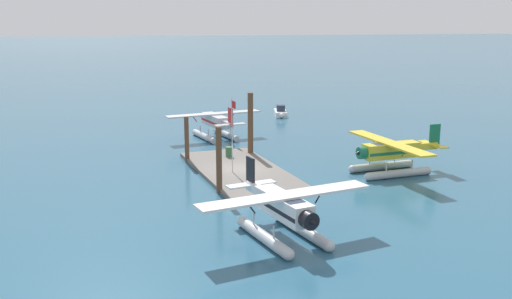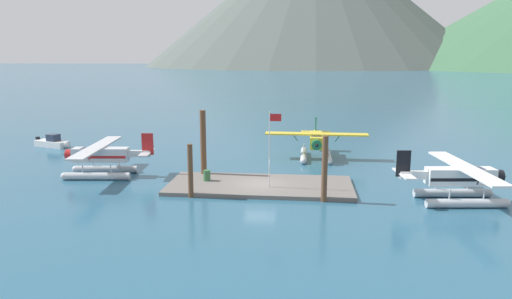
{
  "view_description": "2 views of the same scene",
  "coord_description": "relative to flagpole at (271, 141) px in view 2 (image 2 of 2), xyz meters",
  "views": [
    {
      "loc": [
        42.01,
        -14.34,
        11.81
      ],
      "look_at": [
        1.04,
        1.05,
        2.05
      ],
      "focal_mm": 39.15,
      "sensor_mm": 36.0,
      "label": 1
    },
    {
      "loc": [
        3.36,
        -36.09,
        10.41
      ],
      "look_at": [
        -0.72,
        3.82,
        2.33
      ],
      "focal_mm": 32.67,
      "sensor_mm": 36.0,
      "label": 2
    }
  ],
  "objects": [
    {
      "name": "ground_plane",
      "position": [
        -0.93,
        0.89,
        -4.01
      ],
      "size": [
        1200.0,
        1200.0,
        0.0
      ],
      "primitive_type": "plane",
      "color": "#285670"
    },
    {
      "name": "dock_platform",
      "position": [
        -0.93,
        0.89,
        -3.86
      ],
      "size": [
        14.79,
        6.53,
        0.3
      ],
      "primitive_type": "cube",
      "color": "#66605B",
      "rests_on": "ground"
    },
    {
      "name": "piling_near_left",
      "position": [
        -5.84,
        -2.32,
        -1.98
      ],
      "size": [
        0.39,
        0.39,
        4.06
      ],
      "primitive_type": "cylinder",
      "color": "brown",
      "rests_on": "ground"
    },
    {
      "name": "piling_near_right",
      "position": [
        4.03,
        -2.36,
        -1.59
      ],
      "size": [
        0.42,
        0.42,
        4.85
      ],
      "primitive_type": "cylinder",
      "color": "brown",
      "rests_on": "ground"
    },
    {
      "name": "piling_far_left",
      "position": [
        -6.15,
        3.74,
        -1.08
      ],
      "size": [
        0.5,
        0.5,
        5.86
      ],
      "primitive_type": "cylinder",
      "color": "brown",
      "rests_on": "ground"
    },
    {
      "name": "flagpole",
      "position": [
        0.0,
        0.0,
        0.0
      ],
      "size": [
        0.95,
        0.1,
        5.96
      ],
      "color": "silver",
      "rests_on": "dock_platform"
    },
    {
      "name": "fuel_drum",
      "position": [
        -5.39,
        1.39,
        -3.27
      ],
      "size": [
        0.62,
        0.62,
        0.88
      ],
      "color": "#33663D",
      "rests_on": "dock_platform"
    },
    {
      "name": "seaplane_silver_port_fwd",
      "position": [
        -15.18,
        3.0,
        -2.43
      ],
      "size": [
        7.96,
        10.49,
        3.84
      ],
      "color": "#B7BABF",
      "rests_on": "ground"
    },
    {
      "name": "seaplane_yellow_bow_right",
      "position": [
        3.8,
        12.19,
        -2.43
      ],
      "size": [
        10.41,
        7.98,
        3.84
      ],
      "color": "#B7BABF",
      "rests_on": "ground"
    },
    {
      "name": "seaplane_white_stbd_aft",
      "position": [
        13.76,
        -1.55,
        -2.43
      ],
      "size": [
        7.95,
        10.49,
        3.84
      ],
      "color": "#B7BABF",
      "rests_on": "ground"
    },
    {
      "name": "boat_white_open_west",
      "position": [
        -26.63,
        15.47,
        -3.52
      ],
      "size": [
        4.7,
        2.79,
        1.5
      ],
      "color": "silver",
      "rests_on": "ground"
    }
  ]
}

